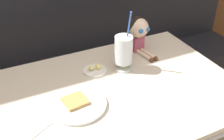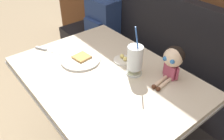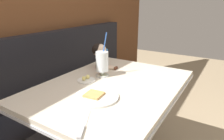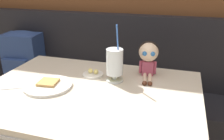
# 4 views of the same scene
# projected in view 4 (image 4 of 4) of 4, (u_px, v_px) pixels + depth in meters

# --- Properties ---
(booth_bench) EXTENTS (2.60, 0.48, 1.00)m
(booth_bench) POSITION_uv_depth(u_px,v_px,m) (120.00, 101.00, 1.90)
(booth_bench) COLOR black
(booth_bench) RESTS_ON ground
(diner_table) EXTENTS (1.11, 0.81, 0.74)m
(diner_table) POSITION_uv_depth(u_px,v_px,m) (91.00, 122.00, 1.26)
(diner_table) COLOR beige
(diner_table) RESTS_ON ground
(toast_plate) EXTENTS (0.25, 0.25, 0.03)m
(toast_plate) POSITION_uv_depth(u_px,v_px,m) (48.00, 85.00, 1.22)
(toast_plate) COLOR white
(toast_plate) RESTS_ON diner_table
(milkshake_glass) EXTENTS (0.10, 0.10, 0.31)m
(milkshake_glass) POSITION_uv_depth(u_px,v_px,m) (115.00, 63.00, 1.25)
(milkshake_glass) COLOR silver
(milkshake_glass) RESTS_ON diner_table
(butter_saucer) EXTENTS (0.12, 0.12, 0.04)m
(butter_saucer) POSITION_uv_depth(u_px,v_px,m) (93.00, 74.00, 1.35)
(butter_saucer) COLOR white
(butter_saucer) RESTS_ON diner_table
(seated_doll) EXTENTS (0.13, 0.23, 0.20)m
(seated_doll) POSITION_uv_depth(u_px,v_px,m) (149.00, 54.00, 1.32)
(seated_doll) COLOR #B74C6B
(seated_doll) RESTS_ON diner_table
(backpack) EXTENTS (0.32, 0.27, 0.41)m
(backpack) POSITION_uv_depth(u_px,v_px,m) (23.00, 54.00, 1.98)
(backpack) COLOR navy
(backpack) RESTS_ON booth_bench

